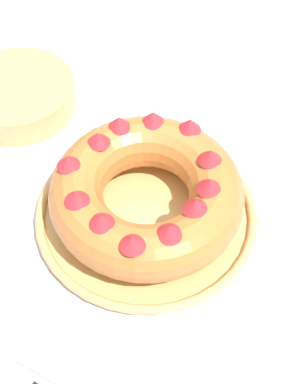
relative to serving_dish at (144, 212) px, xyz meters
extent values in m
cube|color=silver|center=(0.02, 0.00, -0.02)|extent=(1.53, 0.97, 0.03)
cylinder|color=brown|center=(0.72, 0.41, -0.40)|extent=(0.06, 0.06, 0.73)
cylinder|color=tan|center=(0.00, 0.00, 0.00)|extent=(0.28, 0.28, 0.01)
torus|color=tan|center=(0.00, 0.00, 0.00)|extent=(0.29, 0.29, 0.01)
torus|color=#C67538|center=(0.00, 0.00, 0.04)|extent=(0.24, 0.24, 0.07)
cone|color=red|center=(-0.06, -0.06, 0.08)|extent=(0.04, 0.04, 0.02)
cone|color=red|center=(-0.01, -0.07, 0.08)|extent=(0.04, 0.04, 0.02)
cone|color=red|center=(0.02, -0.08, 0.08)|extent=(0.03, 0.03, 0.02)
cone|color=red|center=(0.06, -0.06, 0.08)|extent=(0.04, 0.04, 0.02)
cone|color=red|center=(0.10, -0.01, 0.08)|extent=(0.04, 0.04, 0.02)
cone|color=red|center=(0.08, 0.03, 0.08)|extent=(0.04, 0.04, 0.02)
cone|color=red|center=(0.06, 0.07, 0.08)|extent=(0.04, 0.04, 0.02)
cone|color=red|center=(0.02, 0.08, 0.08)|extent=(0.04, 0.04, 0.02)
cone|color=red|center=(-0.03, 0.09, 0.08)|extent=(0.04, 0.04, 0.02)
cone|color=red|center=(-0.07, 0.05, 0.08)|extent=(0.04, 0.04, 0.02)
cone|color=red|center=(-0.08, 0.01, 0.08)|extent=(0.04, 0.04, 0.02)
cone|color=red|center=(-0.09, -0.04, 0.08)|extent=(0.04, 0.04, 0.02)
cube|color=silver|center=(-0.25, 0.02, -0.01)|extent=(0.02, 0.06, 0.01)
cube|color=silver|center=(-0.23, -0.02, -0.01)|extent=(0.02, 0.11, 0.00)
cylinder|color=tan|center=(0.09, 0.27, 0.01)|extent=(0.18, 0.18, 0.04)
camera|label=1|loc=(-0.35, -0.20, 0.57)|focal=50.00mm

